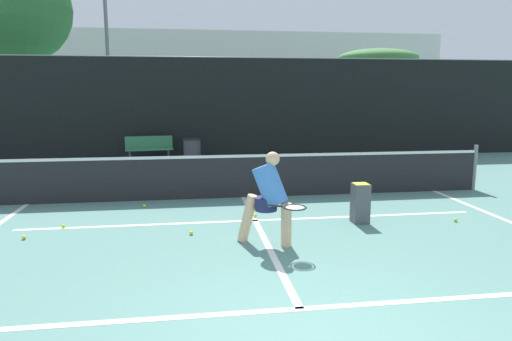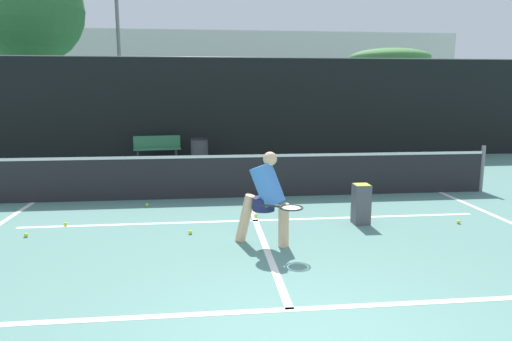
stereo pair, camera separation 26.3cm
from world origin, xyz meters
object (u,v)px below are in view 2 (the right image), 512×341
(ball_hopper, at_px, (361,203))
(parked_car, at_px, (304,131))
(player_practicing, at_px, (266,196))
(courtside_bench, at_px, (157,148))
(trash_bin, at_px, (200,150))

(ball_hopper, height_order, parked_car, parked_car)
(player_practicing, height_order, courtside_bench, player_practicing)
(ball_hopper, bearing_deg, player_practicing, -153.04)
(ball_hopper, bearing_deg, parked_car, 82.41)
(ball_hopper, relative_size, parked_car, 0.18)
(player_practicing, height_order, ball_hopper, player_practicing)
(courtside_bench, xyz_separation_m, parked_car, (5.96, 4.88, 0.10))
(ball_hopper, relative_size, trash_bin, 0.89)
(courtside_bench, bearing_deg, parked_car, 32.31)
(player_practicing, relative_size, ball_hopper, 2.03)
(player_practicing, bearing_deg, courtside_bench, 132.79)
(courtside_bench, bearing_deg, ball_hopper, -67.56)
(ball_hopper, xyz_separation_m, parked_car, (1.66, 12.49, 0.19))
(parked_car, bearing_deg, trash_bin, -131.66)
(player_practicing, distance_m, courtside_bench, 8.88)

